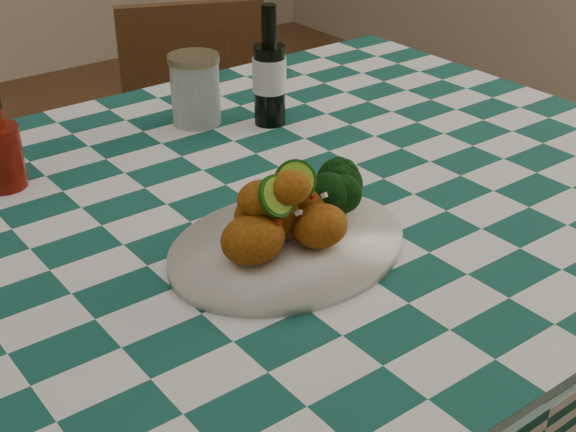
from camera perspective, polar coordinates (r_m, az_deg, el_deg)
dining_table at (r=1.36m, az=-5.98°, el=-15.01°), size 1.66×1.06×0.79m
plate at (r=1.04m, az=0.00°, el=-2.22°), size 0.34×0.27×0.02m
fried_chicken_pile at (r=1.01m, az=-0.19°, el=0.59°), size 0.16×0.12×0.10m
broccoli_side at (r=1.07m, az=3.30°, el=1.49°), size 0.09×0.09×0.07m
mason_jar at (r=1.43m, az=-6.62°, el=8.93°), size 0.09×0.09×0.12m
beer_bottle at (r=1.40m, az=-1.34°, el=10.63°), size 0.08×0.08×0.21m
wooden_chair_right at (r=2.08m, az=-5.69°, el=2.64°), size 0.50×0.51×0.83m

